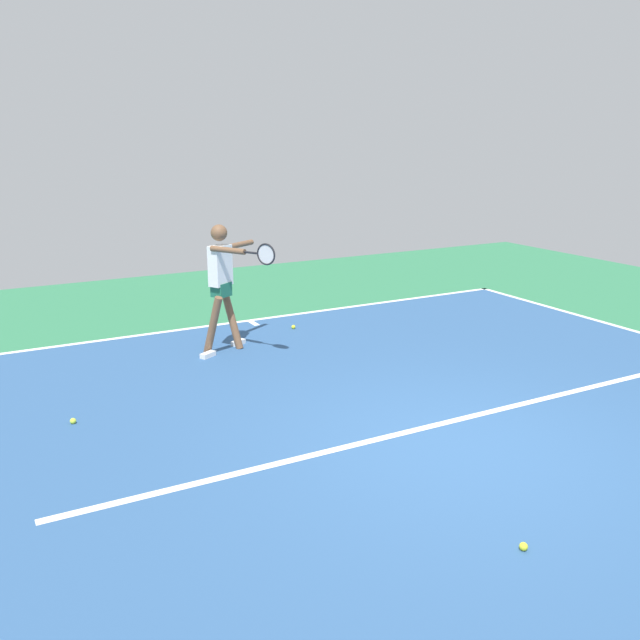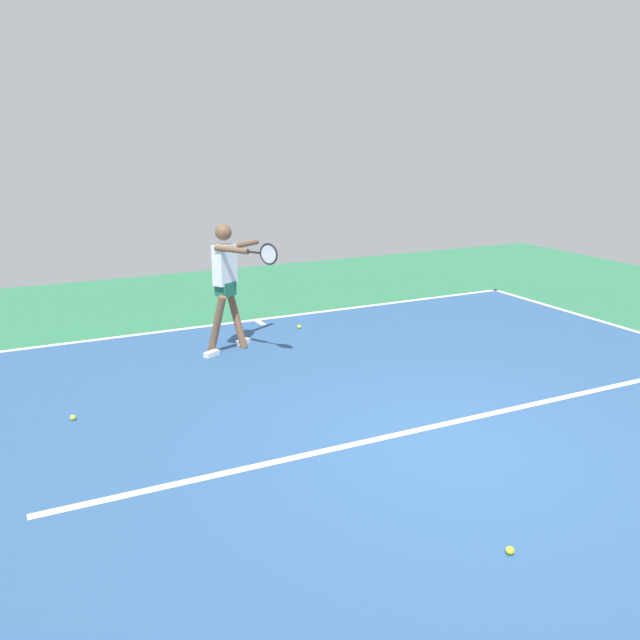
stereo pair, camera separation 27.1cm
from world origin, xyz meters
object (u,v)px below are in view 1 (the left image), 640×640
object	(u,v)px
tennis_ball_by_sideline	(293,327)
tennis_ball_near_service_line	(523,547)
tennis_player	(223,279)
tennis_ball_by_baseline	(73,421)

from	to	relation	value
tennis_ball_by_sideline	tennis_ball_near_service_line	distance (m)	6.45
tennis_player	tennis_ball_near_service_line	xyz separation A→B (m)	(-0.22, 5.75, -1.05)
tennis_ball_near_service_line	tennis_ball_by_baseline	bearing A→B (deg)	-57.31
tennis_ball_by_baseline	tennis_ball_near_service_line	world-z (taller)	same
tennis_ball_by_sideline	tennis_ball_near_service_line	bearing A→B (deg)	79.54
tennis_ball_near_service_line	tennis_ball_by_sideline	bearing A→B (deg)	-100.46
tennis_player	tennis_ball_by_sideline	bearing A→B (deg)	172.82
tennis_player	tennis_ball_by_sideline	distance (m)	1.84
tennis_player	tennis_ball_by_sideline	xyz separation A→B (m)	(-1.39, -0.59, -1.05)
tennis_player	tennis_ball_by_baseline	size ratio (longest dim) A/B	28.30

